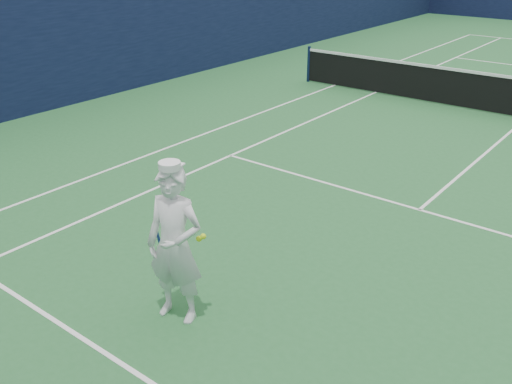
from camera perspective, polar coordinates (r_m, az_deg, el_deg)
tennis_player at (r=6.57m, az=-8.11°, el=-5.27°), size 0.87×0.62×1.98m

